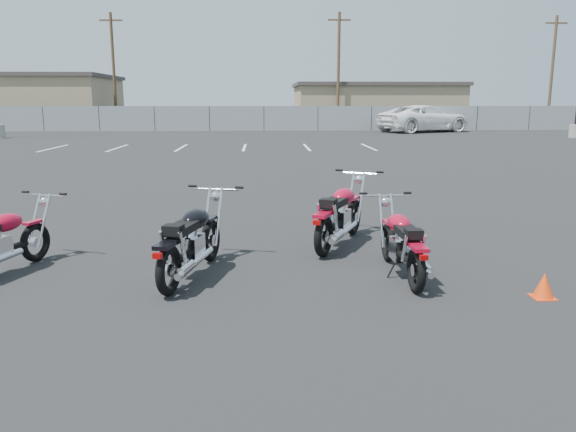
{
  "coord_description": "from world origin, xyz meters",
  "views": [
    {
      "loc": [
        -0.15,
        -7.0,
        2.22
      ],
      "look_at": [
        0.2,
        0.6,
        0.65
      ],
      "focal_mm": 35.0,
      "sensor_mm": 36.0,
      "label": 1
    }
  ],
  "objects_px": {
    "motorcycle_second_black": "(192,241)",
    "motorcycle_third_red": "(340,215)",
    "motorcycle_rear_red": "(402,243)",
    "white_van": "(424,111)"
  },
  "relations": [
    {
      "from": "motorcycle_rear_red",
      "to": "white_van",
      "type": "xyz_separation_m",
      "value": [
        9.74,
        33.05,
        1.05
      ]
    },
    {
      "from": "motorcycle_third_red",
      "to": "motorcycle_rear_red",
      "type": "xyz_separation_m",
      "value": [
        0.58,
        -1.6,
        -0.05
      ]
    },
    {
      "from": "motorcycle_third_red",
      "to": "motorcycle_rear_red",
      "type": "bearing_deg",
      "value": -70.11
    },
    {
      "from": "motorcycle_third_red",
      "to": "motorcycle_rear_red",
      "type": "distance_m",
      "value": 1.7
    },
    {
      "from": "motorcycle_rear_red",
      "to": "white_van",
      "type": "bearing_deg",
      "value": 73.59
    },
    {
      "from": "white_van",
      "to": "motorcycle_rear_red",
      "type": "bearing_deg",
      "value": 138.72
    },
    {
      "from": "motorcycle_second_black",
      "to": "motorcycle_rear_red",
      "type": "xyz_separation_m",
      "value": [
        2.69,
        -0.09,
        -0.04
      ]
    },
    {
      "from": "motorcycle_second_black",
      "to": "white_van",
      "type": "relative_size",
      "value": 0.27
    },
    {
      "from": "motorcycle_second_black",
      "to": "motorcycle_third_red",
      "type": "distance_m",
      "value": 2.59
    },
    {
      "from": "motorcycle_third_red",
      "to": "motorcycle_rear_red",
      "type": "height_order",
      "value": "motorcycle_third_red"
    }
  ]
}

